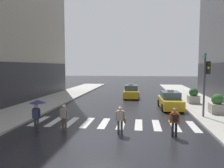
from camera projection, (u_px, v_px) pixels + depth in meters
name	position (u px, v px, depth m)	size (l,w,h in m)	color
ground_plane	(105.00, 138.00, 11.75)	(160.00, 160.00, 0.00)	black
crosswalk_markings	(113.00, 123.00, 14.71)	(11.30, 2.80, 0.01)	silver
traffic_light_pole	(206.00, 76.00, 15.85)	(0.44, 0.84, 4.80)	#47474C
taxi_lead	(170.00, 101.00, 19.98)	(2.06, 4.60, 1.80)	gold
taxi_second	(131.00, 92.00, 27.01)	(2.08, 4.61, 1.80)	gold
pedestrian_with_umbrella	(37.00, 107.00, 12.87)	(0.96, 0.96, 1.94)	#333338
pedestrian_with_backpack	(175.00, 120.00, 11.77)	(0.55, 0.43, 1.65)	black
pedestrian_with_handbag	(120.00, 119.00, 12.25)	(0.60, 0.24, 1.65)	#333338
pedestrian_plain_coat	(64.00, 116.00, 12.89)	(0.55, 0.24, 1.65)	#473D33
planter_near_corner	(217.00, 105.00, 17.18)	(1.10, 1.10, 1.60)	#A8A399
planter_mid_block	(193.00, 96.00, 21.96)	(1.10, 1.10, 1.60)	#A8A399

